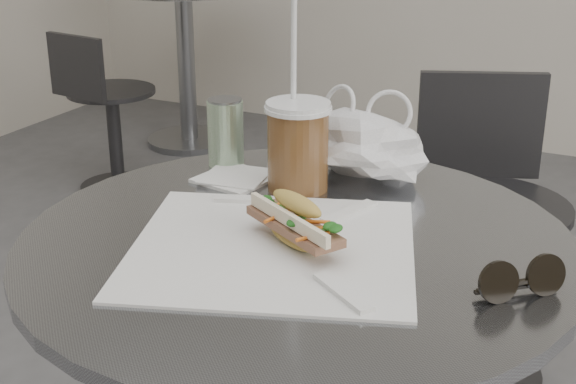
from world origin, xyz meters
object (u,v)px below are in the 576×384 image
at_px(bg_table, 186,47).
at_px(drink_can, 226,132).
at_px(bg_chair, 107,122).
at_px(banh_mi, 295,222).
at_px(sunglasses, 521,281).
at_px(iced_coffee, 298,144).
at_px(chair_far, 479,250).

height_order(bg_table, drink_can, drink_can).
xyz_separation_m(bg_table, bg_chair, (0.05, -0.67, -0.17)).
distance_m(bg_chair, drink_can, 1.93).
relative_size(banh_mi, sunglasses, 2.18).
bearing_deg(bg_chair, bg_table, 102.61).
bearing_deg(sunglasses, bg_chair, 96.80).
height_order(iced_coffee, drink_can, iced_coffee).
xyz_separation_m(banh_mi, drink_can, (-0.24, 0.24, 0.02)).
bearing_deg(bg_chair, banh_mi, -36.91).
xyz_separation_m(bg_chair, iced_coffee, (1.47, -1.36, 0.52)).
height_order(bg_table, banh_mi, banh_mi).
height_order(bg_chair, drink_can, drink_can).
relative_size(bg_table, sunglasses, 7.67).
distance_m(banh_mi, drink_can, 0.34).
bearing_deg(drink_can, bg_chair, 134.98).
relative_size(bg_table, chair_far, 0.99).
bearing_deg(banh_mi, bg_chair, 165.47).
distance_m(chair_far, sunglasses, 1.07).
bearing_deg(banh_mi, sunglasses, 28.89).
xyz_separation_m(bg_table, iced_coffee, (1.52, -2.03, 0.35)).
xyz_separation_m(bg_chair, drink_can, (1.31, -1.32, 0.50)).
height_order(sunglasses, drink_can, drink_can).
distance_m(iced_coffee, drink_can, 0.16).
bearing_deg(bg_table, drink_can, -55.46).
distance_m(iced_coffee, sunglasses, 0.43).
xyz_separation_m(iced_coffee, drink_can, (-0.16, 0.05, -0.02)).
distance_m(chair_far, banh_mi, 1.04).
xyz_separation_m(bg_table, drink_can, (1.37, -1.99, 0.33)).
xyz_separation_m(chair_far, iced_coffee, (-0.15, -0.75, 0.48)).
bearing_deg(sunglasses, banh_mi, 135.45).
relative_size(bg_table, banh_mi, 3.52).
distance_m(banh_mi, iced_coffee, 0.22).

